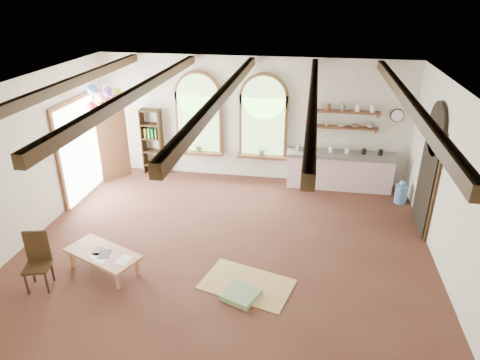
% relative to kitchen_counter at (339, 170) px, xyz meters
% --- Properties ---
extents(floor, '(8.00, 8.00, 0.00)m').
position_rel_kitchen_counter_xyz_m(floor, '(-2.30, -3.20, -0.48)').
color(floor, '#512E21').
rests_on(floor, ground).
extents(ceiling_beams, '(6.20, 6.80, 0.18)m').
position_rel_kitchen_counter_xyz_m(ceiling_beams, '(-2.30, -3.20, 2.62)').
color(ceiling_beams, '#311E0F').
rests_on(ceiling_beams, ceiling).
extents(window_left, '(1.30, 0.28, 2.20)m').
position_rel_kitchen_counter_xyz_m(window_left, '(-3.70, 0.23, 1.16)').
color(window_left, brown).
rests_on(window_left, floor).
extents(window_right, '(1.30, 0.28, 2.20)m').
position_rel_kitchen_counter_xyz_m(window_right, '(-2.00, 0.23, 1.16)').
color(window_right, brown).
rests_on(window_right, floor).
extents(left_doorway, '(0.10, 1.90, 2.50)m').
position_rel_kitchen_counter_xyz_m(left_doorway, '(-6.25, -1.40, 0.67)').
color(left_doorway, brown).
rests_on(left_doorway, floor).
extents(right_doorway, '(0.10, 1.30, 2.40)m').
position_rel_kitchen_counter_xyz_m(right_doorway, '(1.65, -1.70, 0.62)').
color(right_doorway, black).
rests_on(right_doorway, floor).
extents(kitchen_counter, '(2.68, 0.62, 0.94)m').
position_rel_kitchen_counter_xyz_m(kitchen_counter, '(0.00, 0.00, 0.00)').
color(kitchen_counter, beige).
rests_on(kitchen_counter, floor).
extents(wall_shelf_lower, '(1.70, 0.24, 0.04)m').
position_rel_kitchen_counter_xyz_m(wall_shelf_lower, '(0.00, 0.18, 1.07)').
color(wall_shelf_lower, brown).
rests_on(wall_shelf_lower, wall_back).
extents(wall_shelf_upper, '(1.70, 0.24, 0.04)m').
position_rel_kitchen_counter_xyz_m(wall_shelf_upper, '(0.00, 0.18, 1.47)').
color(wall_shelf_upper, brown).
rests_on(wall_shelf_upper, wall_back).
extents(wall_clock, '(0.32, 0.04, 0.32)m').
position_rel_kitchen_counter_xyz_m(wall_clock, '(1.25, 0.25, 1.42)').
color(wall_clock, black).
rests_on(wall_clock, wall_back).
extents(bookshelf, '(0.53, 0.32, 1.80)m').
position_rel_kitchen_counter_xyz_m(bookshelf, '(-5.00, 0.12, 0.42)').
color(bookshelf, '#311E0F').
rests_on(bookshelf, floor).
extents(coffee_table, '(1.54, 1.13, 0.40)m').
position_rel_kitchen_counter_xyz_m(coffee_table, '(-4.34, -4.35, -0.12)').
color(coffee_table, tan).
rests_on(coffee_table, floor).
extents(side_chair, '(0.50, 0.50, 1.02)m').
position_rel_kitchen_counter_xyz_m(side_chair, '(-5.22, -4.95, -0.18)').
color(side_chair, '#311E0F').
rests_on(side_chair, floor).
extents(floor_mat, '(1.74, 1.33, 0.02)m').
position_rel_kitchen_counter_xyz_m(floor_mat, '(-1.71, -4.31, -0.47)').
color(floor_mat, tan).
rests_on(floor_mat, floor).
extents(floor_cushion, '(0.70, 0.70, 0.09)m').
position_rel_kitchen_counter_xyz_m(floor_cushion, '(-1.76, -4.64, -0.43)').
color(floor_cushion, gray).
rests_on(floor_cushion, floor).
extents(water_jug_a, '(0.29, 0.29, 0.57)m').
position_rel_kitchen_counter_xyz_m(water_jug_a, '(1.45, -0.62, -0.23)').
color(water_jug_a, '#5785BA').
rests_on(water_jug_a, floor).
extents(water_jug_b, '(0.34, 0.34, 0.65)m').
position_rel_kitchen_counter_xyz_m(water_jug_b, '(1.00, 0.00, -0.20)').
color(water_jug_b, '#5785BA').
rests_on(water_jug_b, floor).
extents(balloon_cluster, '(0.72, 0.72, 1.15)m').
position_rel_kitchen_counter_xyz_m(balloon_cluster, '(-5.70, -0.90, 1.87)').
color(balloon_cluster, white).
rests_on(balloon_cluster, floor).
extents(table_book, '(0.21, 0.27, 0.02)m').
position_rel_kitchen_counter_xyz_m(table_book, '(-4.55, -4.32, -0.07)').
color(table_book, olive).
rests_on(table_book, coffee_table).
extents(tablet, '(0.26, 0.32, 0.01)m').
position_rel_kitchen_counter_xyz_m(tablet, '(-4.28, -4.39, -0.07)').
color(tablet, black).
rests_on(tablet, coffee_table).
extents(potted_plant_left, '(0.27, 0.23, 0.30)m').
position_rel_kitchen_counter_xyz_m(potted_plant_left, '(-3.70, 0.12, 0.37)').
color(potted_plant_left, '#598C4C').
rests_on(potted_plant_left, window_left).
extents(potted_plant_right, '(0.27, 0.23, 0.30)m').
position_rel_kitchen_counter_xyz_m(potted_plant_right, '(-2.00, 0.12, 0.37)').
color(potted_plant_right, '#598C4C').
rests_on(potted_plant_right, window_right).
extents(shelf_cup_a, '(0.12, 0.10, 0.10)m').
position_rel_kitchen_counter_xyz_m(shelf_cup_a, '(-0.75, 0.18, 1.14)').
color(shelf_cup_a, white).
rests_on(shelf_cup_a, wall_shelf_lower).
extents(shelf_cup_b, '(0.10, 0.10, 0.09)m').
position_rel_kitchen_counter_xyz_m(shelf_cup_b, '(-0.40, 0.18, 1.14)').
color(shelf_cup_b, beige).
rests_on(shelf_cup_b, wall_shelf_lower).
extents(shelf_bowl_a, '(0.22, 0.22, 0.05)m').
position_rel_kitchen_counter_xyz_m(shelf_bowl_a, '(-0.05, 0.18, 1.12)').
color(shelf_bowl_a, beige).
rests_on(shelf_bowl_a, wall_shelf_lower).
extents(shelf_bowl_b, '(0.20, 0.20, 0.06)m').
position_rel_kitchen_counter_xyz_m(shelf_bowl_b, '(0.30, 0.18, 1.12)').
color(shelf_bowl_b, '#8C664C').
rests_on(shelf_bowl_b, wall_shelf_lower).
extents(shelf_vase, '(0.18, 0.18, 0.19)m').
position_rel_kitchen_counter_xyz_m(shelf_vase, '(0.65, 0.18, 1.19)').
color(shelf_vase, slate).
rests_on(shelf_vase, wall_shelf_lower).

